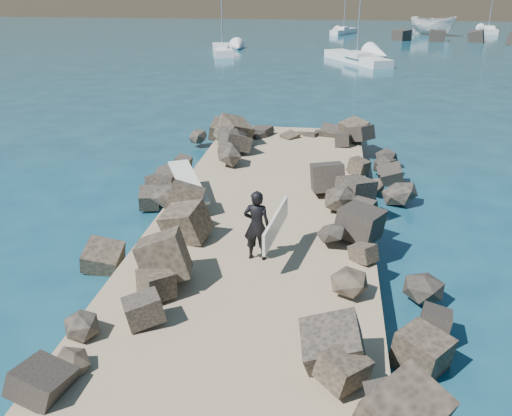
# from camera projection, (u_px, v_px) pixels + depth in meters

# --- Properties ---
(ground) EXTENTS (800.00, 800.00, 0.00)m
(ground) POSITION_uv_depth(u_px,v_px,m) (261.00, 245.00, 15.79)
(ground) COLOR #0F384C
(ground) RESTS_ON ground
(jetty) EXTENTS (6.00, 26.00, 0.60)m
(jetty) POSITION_uv_depth(u_px,v_px,m) (250.00, 269.00, 13.84)
(jetty) COLOR #8C7759
(jetty) RESTS_ON ground
(riprap_left) EXTENTS (2.60, 22.00, 1.00)m
(riprap_left) POSITION_uv_depth(u_px,v_px,m) (141.00, 246.00, 14.59)
(riprap_left) COLOR black
(riprap_left) RESTS_ON ground
(riprap_right) EXTENTS (2.60, 22.00, 1.00)m
(riprap_right) POSITION_uv_depth(u_px,v_px,m) (371.00, 260.00, 13.86)
(riprap_right) COLOR black
(riprap_right) RESTS_ON ground
(surfboard_resting) EXTENTS (1.78, 2.56, 0.09)m
(surfboard_resting) POSITION_uv_depth(u_px,v_px,m) (188.00, 186.00, 17.19)
(surfboard_resting) COLOR beige
(surfboard_resting) RESTS_ON riprap_left
(boat_imported) EXTENTS (6.41, 5.87, 2.45)m
(boat_imported) POSITION_uv_depth(u_px,v_px,m) (433.00, 25.00, 71.85)
(boat_imported) COLOR silver
(boat_imported) RESTS_ON ground
(surfer_with_board) EXTENTS (0.97, 2.13, 1.73)m
(surfer_with_board) POSITION_uv_depth(u_px,v_px,m) (259.00, 225.00, 13.38)
(surfer_with_board) COLOR black
(surfer_with_board) RESTS_ON jetty
(sailboat_c) EXTENTS (5.80, 8.54, 10.29)m
(sailboat_c) POSITION_uv_depth(u_px,v_px,m) (357.00, 58.00, 49.45)
(sailboat_c) COLOR silver
(sailboat_c) RESTS_ON ground
(sailboat_b) EXTENTS (3.52, 5.24, 6.59)m
(sailboat_b) POSITION_uv_depth(u_px,v_px,m) (344.00, 31.00, 73.63)
(sailboat_b) COLOR silver
(sailboat_b) RESTS_ON ground
(sailboat_d) EXTENTS (1.48, 6.11, 7.43)m
(sailboat_d) POSITION_uv_depth(u_px,v_px,m) (488.00, 30.00, 75.38)
(sailboat_d) COLOR silver
(sailboat_d) RESTS_ON ground
(sailboat_a) EXTENTS (3.37, 7.53, 8.85)m
(sailboat_a) POSITION_uv_depth(u_px,v_px,m) (222.00, 50.00, 55.16)
(sailboat_a) COLOR silver
(sailboat_a) RESTS_ON ground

